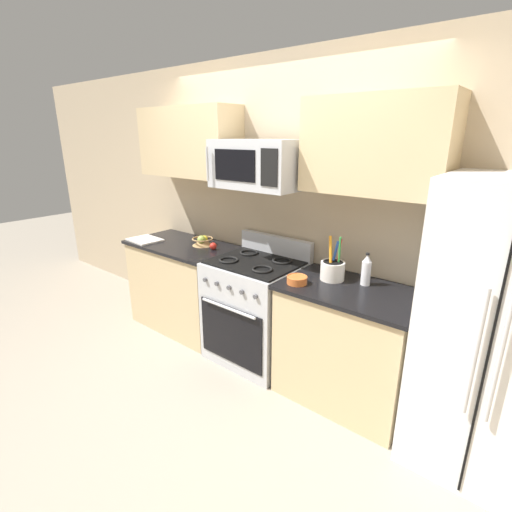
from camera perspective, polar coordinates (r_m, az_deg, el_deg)
The scene contains 15 objects.
ground_plane at distance 3.22m, azimuth -7.86°, elevation -19.65°, with size 16.00×16.00×0.00m, color gray.
wall_back at distance 3.40m, azimuth 4.08°, elevation 6.82°, with size 8.00×0.10×2.60m, color tan.
counter_left at distance 4.00m, azimuth -10.87°, elevation -4.38°, with size 1.14×0.65×0.91m.
range_oven at distance 3.37m, azimuth -0.09°, elevation -8.12°, with size 0.76×0.69×1.09m.
counter_right at distance 2.97m, azimuth 13.65°, elevation -12.95°, with size 0.99×0.65×0.91m.
refrigerator at distance 2.57m, azimuth 32.85°, elevation -9.91°, with size 0.77×0.76×1.76m.
microwave at distance 3.06m, azimuth 0.24°, elevation 13.78°, with size 0.74×0.44×0.38m.
upper_cabinets_left at distance 3.82m, azimuth -10.17°, elevation 16.65°, with size 1.13×0.34×0.64m.
upper_cabinets_right at distance 2.72m, azimuth 17.69°, elevation 15.66°, with size 0.98×0.34×0.64m.
utensil_crock at distance 2.88m, azimuth 11.56°, elevation -2.04°, with size 0.18×0.18×0.34m.
fruit_basket at distance 3.74m, azimuth -8.12°, elevation 2.30°, with size 0.21×0.21×0.10m.
apple_loose at distance 3.59m, azimuth -6.53°, elevation 1.50°, with size 0.07×0.07×0.07m, color red.
cutting_board at distance 4.05m, azimuth -16.56°, elevation 2.38°, with size 0.33×0.26×0.02m, color silver.
bottle_vinegar at distance 2.83m, azimuth 16.41°, elevation -2.10°, with size 0.07×0.07×0.24m.
prep_bowl at distance 2.78m, azimuth 6.25°, elevation -3.58°, with size 0.15×0.15×0.06m.
Camera 1 is at (1.91, -1.70, 1.96)m, focal length 26.31 mm.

